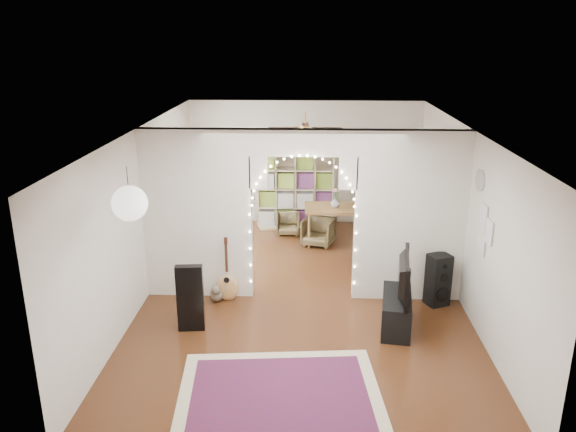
{
  "coord_description": "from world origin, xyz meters",
  "views": [
    {
      "loc": [
        0.1,
        -8.29,
        4.04
      ],
      "look_at": [
        -0.24,
        0.3,
        1.25
      ],
      "focal_mm": 35.0,
      "sensor_mm": 36.0,
      "label": 1
    }
  ],
  "objects_px": {
    "floor_speaker": "(438,280)",
    "dining_table": "(335,210)",
    "acoustic_guitar": "(227,278)",
    "media_console": "(396,312)",
    "bookcase": "(296,188)",
    "dining_chair_right": "(288,224)",
    "dining_chair_left": "(318,232)"
  },
  "relations": [
    {
      "from": "floor_speaker",
      "to": "media_console",
      "type": "distance_m",
      "value": 1.08
    },
    {
      "from": "floor_speaker",
      "to": "dining_table",
      "type": "bearing_deg",
      "value": 95.29
    },
    {
      "from": "acoustic_guitar",
      "to": "bookcase",
      "type": "height_order",
      "value": "bookcase"
    },
    {
      "from": "floor_speaker",
      "to": "dining_table",
      "type": "height_order",
      "value": "floor_speaker"
    },
    {
      "from": "acoustic_guitar",
      "to": "media_console",
      "type": "xyz_separation_m",
      "value": [
        2.55,
        -0.76,
        -0.14
      ]
    },
    {
      "from": "acoustic_guitar",
      "to": "dining_chair_left",
      "type": "height_order",
      "value": "acoustic_guitar"
    },
    {
      "from": "acoustic_guitar",
      "to": "bookcase",
      "type": "relative_size",
      "value": 0.53
    },
    {
      "from": "dining_table",
      "to": "dining_chair_right",
      "type": "bearing_deg",
      "value": 152.13
    },
    {
      "from": "acoustic_guitar",
      "to": "bookcase",
      "type": "bearing_deg",
      "value": 73.32
    },
    {
      "from": "acoustic_guitar",
      "to": "dining_chair_left",
      "type": "relative_size",
      "value": 1.5
    },
    {
      "from": "dining_table",
      "to": "dining_chair_right",
      "type": "relative_size",
      "value": 2.5
    },
    {
      "from": "floor_speaker",
      "to": "dining_chair_left",
      "type": "xyz_separation_m",
      "value": [
        -1.82,
        2.54,
        -0.14
      ]
    },
    {
      "from": "acoustic_guitar",
      "to": "media_console",
      "type": "relative_size",
      "value": 0.9
    },
    {
      "from": "floor_speaker",
      "to": "acoustic_guitar",
      "type": "bearing_deg",
      "value": 156.09
    },
    {
      "from": "bookcase",
      "to": "dining_chair_right",
      "type": "bearing_deg",
      "value": -118.9
    },
    {
      "from": "media_console",
      "to": "dining_chair_right",
      "type": "relative_size",
      "value": 2.05
    },
    {
      "from": "bookcase",
      "to": "dining_table",
      "type": "bearing_deg",
      "value": -68.09
    },
    {
      "from": "bookcase",
      "to": "dining_chair_left",
      "type": "relative_size",
      "value": 2.84
    },
    {
      "from": "dining_table",
      "to": "dining_chair_right",
      "type": "height_order",
      "value": "dining_table"
    },
    {
      "from": "acoustic_guitar",
      "to": "media_console",
      "type": "bearing_deg",
      "value": -18.78
    },
    {
      "from": "floor_speaker",
      "to": "dining_table",
      "type": "xyz_separation_m",
      "value": [
        -1.5,
        2.69,
        0.27
      ]
    },
    {
      "from": "acoustic_guitar",
      "to": "bookcase",
      "type": "xyz_separation_m",
      "value": [
        0.98,
        3.75,
        0.46
      ]
    },
    {
      "from": "floor_speaker",
      "to": "dining_chair_left",
      "type": "relative_size",
      "value": 1.38
    },
    {
      "from": "dining_table",
      "to": "media_console",
      "type": "bearing_deg",
      "value": -79.26
    },
    {
      "from": "media_console",
      "to": "bookcase",
      "type": "height_order",
      "value": "bookcase"
    },
    {
      "from": "dining_chair_right",
      "to": "dining_table",
      "type": "bearing_deg",
      "value": -26.81
    },
    {
      "from": "media_console",
      "to": "bookcase",
      "type": "xyz_separation_m",
      "value": [
        -1.57,
        4.51,
        0.6
      ]
    },
    {
      "from": "dining_chair_right",
      "to": "bookcase",
      "type": "bearing_deg",
      "value": 76.12
    },
    {
      "from": "acoustic_guitar",
      "to": "dining_chair_left",
      "type": "bearing_deg",
      "value": 57.89
    },
    {
      "from": "bookcase",
      "to": "dining_chair_right",
      "type": "relative_size",
      "value": 3.49
    },
    {
      "from": "acoustic_guitar",
      "to": "media_console",
      "type": "height_order",
      "value": "acoustic_guitar"
    },
    {
      "from": "acoustic_guitar",
      "to": "dining_table",
      "type": "height_order",
      "value": "acoustic_guitar"
    }
  ]
}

